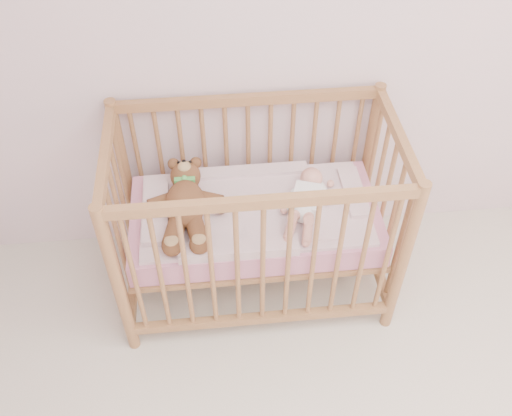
{
  "coord_description": "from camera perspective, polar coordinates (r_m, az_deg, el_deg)",
  "views": [
    {
      "loc": [
        -0.63,
        -0.33,
        2.56
      ],
      "look_at": [
        -0.44,
        1.55,
        0.62
      ],
      "focal_mm": 40.0,
      "sensor_mm": 36.0,
      "label": 1
    }
  ],
  "objects": [
    {
      "name": "mattress",
      "position": [
        2.84,
        -0.1,
        -1.18
      ],
      "size": [
        1.22,
        0.62,
        0.13
      ],
      "primitive_type": "cube",
      "color": "pink",
      "rests_on": "crib"
    },
    {
      "name": "crib",
      "position": [
        2.83,
        -0.1,
        -0.98
      ],
      "size": [
        1.36,
        0.76,
        1.0
      ],
      "primitive_type": null,
      "color": "#AD7F49",
      "rests_on": "floor"
    },
    {
      "name": "baby",
      "position": [
        2.75,
        5.07,
        1.04
      ],
      "size": [
        0.39,
        0.56,
        0.12
      ],
      "primitive_type": null,
      "rotation": [
        0.0,
        0.0,
        -0.33
      ],
      "color": "white",
      "rests_on": "blanket"
    },
    {
      "name": "teddy_bear",
      "position": [
        2.71,
        -7.07,
        0.32
      ],
      "size": [
        0.43,
        0.61,
        0.17
      ],
      "primitive_type": null,
      "rotation": [
        0.0,
        0.0,
        -0.02
      ],
      "color": "brown",
      "rests_on": "blanket"
    },
    {
      "name": "blanket",
      "position": [
        2.78,
        -0.1,
        -0.13
      ],
      "size": [
        1.1,
        0.58,
        0.06
      ],
      "primitive_type": null,
      "color": "#CF8F99",
      "rests_on": "mattress"
    },
    {
      "name": "wall_back",
      "position": [
        2.7,
        8.92,
        18.62
      ],
      "size": [
        4.0,
        0.02,
        2.7
      ],
      "primitive_type": "cube",
      "color": "beige",
      "rests_on": "floor"
    }
  ]
}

